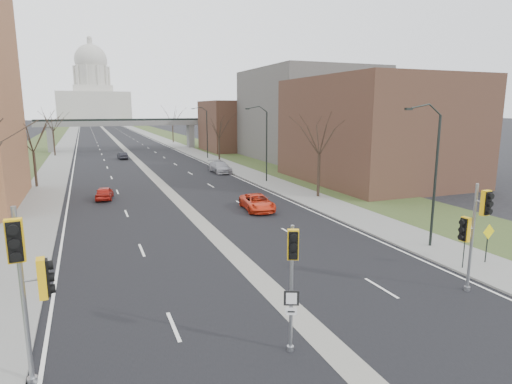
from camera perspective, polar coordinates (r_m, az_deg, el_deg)
ground at (r=17.86m, az=7.14°, el=-17.45°), size 700.00×700.00×0.00m
road_surface at (r=164.07m, az=-19.17°, el=7.49°), size 20.00×600.00×0.01m
median_strip at (r=164.08m, az=-19.17°, el=7.48°), size 1.20×600.00×0.02m
sidewalk_right at (r=165.07m, az=-14.98°, el=7.76°), size 4.00×600.00×0.12m
sidewalk_left at (r=163.95m, az=-23.39°, el=7.21°), size 4.00×600.00×0.12m
grass_verge_right at (r=165.90m, az=-12.91°, el=7.86°), size 8.00×600.00×0.10m
grass_verge_left at (r=164.21m, az=-25.49°, el=7.05°), size 8.00×600.00×0.10m
commercial_block_near at (r=52.44m, az=15.69°, el=7.92°), size 16.00×20.00×12.00m
commercial_block_mid at (r=74.77m, az=6.93°, el=10.22°), size 18.00×22.00×15.00m
commercial_block_far at (r=88.87m, az=-2.20°, el=8.79°), size 14.00×14.00×10.00m
pedestrian_bridge at (r=94.06m, az=-17.19°, el=8.35°), size 34.00×3.00×6.45m
capitol at (r=333.91m, az=-20.88°, el=12.09°), size 48.00×42.00×55.75m
streetlight_near at (r=27.20m, az=21.98°, el=7.01°), size 2.61×0.20×8.70m
streetlight_mid at (r=49.38m, az=0.56°, el=9.27°), size 2.61×0.20×8.70m
streetlight_far at (r=74.09m, az=-7.20°, el=9.78°), size 2.61×0.20×8.70m
tree_left_b at (r=51.99m, az=-27.77°, el=7.30°), size 6.75×6.75×8.81m
tree_left_c at (r=85.85m, az=-25.59°, el=9.02°), size 7.65×7.65×9.99m
tree_right_a at (r=41.30m, az=8.51°, el=8.35°), size 7.20×7.20×9.40m
tree_right_b at (r=71.78m, az=-4.99°, el=8.88°), size 6.30×6.30×8.22m
tree_right_c at (r=110.64m, az=-11.11°, el=10.10°), size 7.65×7.65×9.99m
signal_pole_left at (r=14.51m, az=-28.11°, el=-9.40°), size 0.99×1.06×5.72m
signal_pole_median at (r=14.67m, az=4.86°, el=-10.00°), size 0.67×0.77×4.64m
signal_pole_right at (r=21.87m, az=27.10°, el=-3.71°), size 0.94×0.90×5.16m
speed_limit_sign at (r=25.30m, az=26.12°, el=-5.56°), size 0.50×0.17×2.38m
warning_sign at (r=26.82m, az=28.49°, el=-5.37°), size 0.85×0.07×2.18m
car_left_near at (r=43.14m, az=-19.58°, el=-0.10°), size 1.97×3.84×1.25m
car_left_far at (r=76.70m, az=-17.39°, el=4.65°), size 1.62×3.80×1.22m
car_right_near at (r=36.30m, az=0.16°, el=-1.40°), size 2.69×5.01×1.34m
car_right_mid at (r=57.97m, az=-4.84°, el=3.35°), size 2.25×5.29×1.52m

